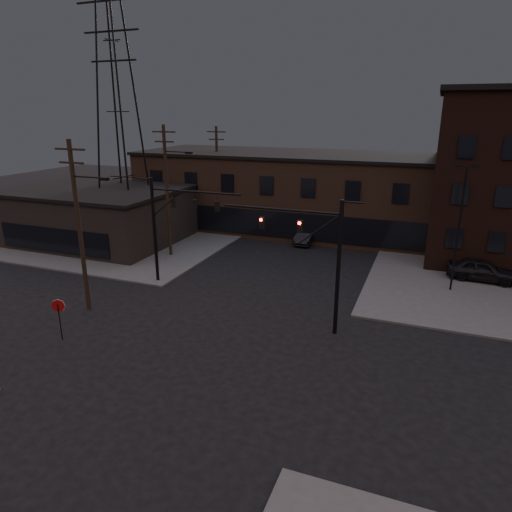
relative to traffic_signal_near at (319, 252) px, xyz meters
The scene contains 15 objects.
ground 8.56m from the traffic_signal_near, 139.97° to the right, with size 140.00×140.00×0.00m, color black.
sidewalk_nw 32.84m from the traffic_signal_near, 147.39° to the left, with size 30.00×30.00×0.15m, color #474744.
building_row 24.12m from the traffic_signal_near, 102.84° to the left, with size 40.00×12.00×8.00m, color #50382A.
building_left 27.95m from the traffic_signal_near, 155.60° to the left, with size 16.00×12.00×5.00m, color black.
traffic_signal_near is the anchor object (origin of this frame).
traffic_signal_far 12.57m from the traffic_signal_near, 163.83° to the left, with size 7.12×0.24×8.00m.
stop_sign 15.17m from the traffic_signal_near, 154.10° to the right, with size 0.72×0.33×2.48m.
utility_pole_near 15.03m from the traffic_signal_near, behind, with size 3.70×0.28×11.00m.
utility_pole_mid 18.47m from the traffic_signal_near, 148.97° to the left, with size 3.70×0.28×11.50m.
utility_pole_far 27.33m from the traffic_signal_near, 128.10° to the left, with size 2.20×0.28×11.00m.
transmission_tower 28.02m from the traffic_signal_near, 149.97° to the left, with size 7.00×7.00×25.00m, color black, non-canonical shape.
lot_light_a 12.21m from the traffic_signal_near, 51.18° to the left, with size 1.50×0.28×9.14m.
parked_car_lot_a 16.33m from the traffic_signal_near, 51.57° to the left, with size 2.00×4.98×1.70m, color black.
parked_car_lot_b 19.52m from the traffic_signal_near, 65.71° to the left, with size 1.79×4.39×1.28m, color silver.
car_crossing 19.46m from the traffic_signal_near, 106.92° to the left, with size 1.61×4.61×1.52m, color black.
Camera 1 is at (10.98, -19.94, 12.62)m, focal length 32.00 mm.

